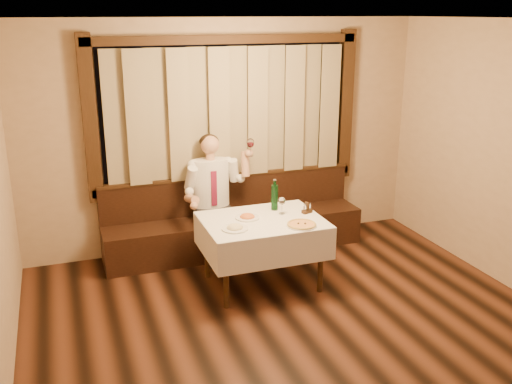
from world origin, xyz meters
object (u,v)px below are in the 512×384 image
object	(u,v)px
pizza	(302,225)
banquette	(234,226)
green_bottle	(275,197)
seated_man	(213,188)
dining_table	(262,229)
pasta_cream	(235,226)
pasta_red	(247,215)
cruet_caddy	(307,209)

from	to	relation	value
pizza	banquette	bearing A→B (deg)	103.10
green_bottle	seated_man	distance (m)	0.86
seated_man	dining_table	bearing A→B (deg)	-73.42
pasta_cream	seated_man	xyz separation A→B (m)	(0.09, 1.12, 0.06)
pasta_cream	dining_table	bearing A→B (deg)	26.67
pasta_red	pizza	bearing A→B (deg)	-41.40
pizza	seated_man	size ratio (longest dim) A/B	0.21
banquette	cruet_caddy	distance (m)	1.23
pasta_red	banquette	bearing A→B (deg)	81.51
banquette	pasta_cream	distance (m)	1.35
banquette	dining_table	size ratio (longest dim) A/B	2.52
dining_table	pizza	xyz separation A→B (m)	(0.31, -0.32, 0.12)
green_bottle	pasta_cream	bearing A→B (deg)	-144.52
pasta_red	green_bottle	size ratio (longest dim) A/B	0.74
green_bottle	cruet_caddy	size ratio (longest dim) A/B	2.78
pizza	green_bottle	distance (m)	0.58
cruet_caddy	seated_man	bearing A→B (deg)	114.25
pasta_red	cruet_caddy	size ratio (longest dim) A/B	2.06
cruet_caddy	pizza	bearing A→B (deg)	-139.81
cruet_caddy	seated_man	size ratio (longest dim) A/B	0.08
pasta_cream	pasta_red	bearing A→B (deg)	49.71
pizza	pasta_red	distance (m)	0.60
banquette	pasta_cream	size ratio (longest dim) A/B	11.82
pasta_red	seated_man	distance (m)	0.87
banquette	dining_table	distance (m)	1.08
dining_table	seated_man	xyz separation A→B (m)	(-0.28, 0.93, 0.20)
banquette	cruet_caddy	bearing A→B (deg)	-62.06
pasta_red	green_bottle	distance (m)	0.42
cruet_caddy	pasta_cream	bearing A→B (deg)	175.63
dining_table	green_bottle	xyz separation A→B (m)	(0.23, 0.24, 0.25)
pasta_cream	cruet_caddy	world-z (taller)	cruet_caddy
pizza	cruet_caddy	xyz separation A→B (m)	(0.22, 0.34, 0.03)
banquette	seated_man	distance (m)	0.62
green_bottle	banquette	bearing A→B (deg)	106.70
banquette	seated_man	size ratio (longest dim) A/B	2.15
dining_table	pasta_red	xyz separation A→B (m)	(-0.14, 0.08, 0.14)
banquette	green_bottle	xyz separation A→B (m)	(0.23, -0.78, 0.60)
banquette	pasta_red	bearing A→B (deg)	-98.49
pizza	green_bottle	world-z (taller)	green_bottle
pizza	cruet_caddy	world-z (taller)	cruet_caddy
banquette	green_bottle	distance (m)	1.01
pizza	green_bottle	bearing A→B (deg)	97.92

